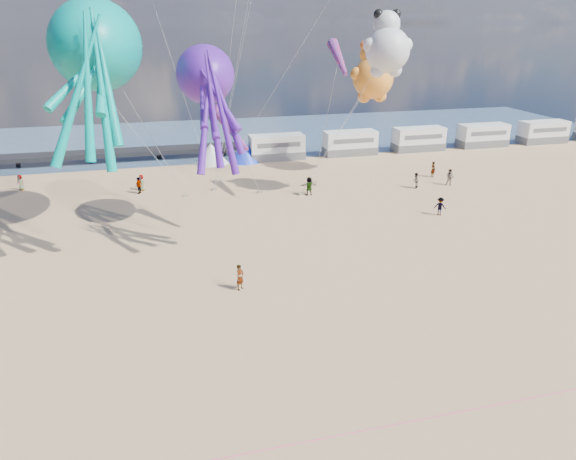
% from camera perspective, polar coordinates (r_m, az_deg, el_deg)
% --- Properties ---
extents(ground, '(120.00, 120.00, 0.00)m').
position_cam_1_polar(ground, '(26.61, 5.95, -13.82)').
color(ground, tan).
rests_on(ground, ground).
extents(water, '(120.00, 120.00, 0.00)m').
position_cam_1_polar(water, '(77.11, -8.26, 10.18)').
color(water, '#3A5470').
rests_on(water, ground).
extents(motorhome_0, '(6.60, 2.50, 3.00)m').
position_cam_1_polar(motorhome_0, '(63.28, -1.27, 9.19)').
color(motorhome_0, silver).
rests_on(motorhome_0, ground).
extents(motorhome_1, '(6.60, 2.50, 3.00)m').
position_cam_1_polar(motorhome_1, '(66.02, 6.90, 9.58)').
color(motorhome_1, silver).
rests_on(motorhome_1, ground).
extents(motorhome_2, '(6.60, 2.50, 3.00)m').
position_cam_1_polar(motorhome_2, '(69.95, 14.30, 9.77)').
color(motorhome_2, silver).
rests_on(motorhome_2, ground).
extents(motorhome_3, '(6.60, 2.50, 3.00)m').
position_cam_1_polar(motorhome_3, '(74.89, 20.83, 9.80)').
color(motorhome_3, silver).
rests_on(motorhome_3, ground).
extents(motorhome_4, '(6.60, 2.50, 3.00)m').
position_cam_1_polar(motorhome_4, '(80.65, 26.48, 9.73)').
color(motorhome_4, silver).
rests_on(motorhome_4, ground).
extents(tent_white, '(4.00, 4.00, 2.40)m').
position_cam_1_polar(tent_white, '(62.08, -8.55, 8.42)').
color(tent_white, white).
rests_on(tent_white, ground).
extents(tent_blue, '(4.00, 4.00, 2.40)m').
position_cam_1_polar(tent_blue, '(62.59, -4.88, 8.69)').
color(tent_blue, '#1933CC').
rests_on(tent_blue, ground).
extents(rope_line, '(34.00, 0.03, 0.03)m').
position_cam_1_polar(rope_line, '(23.05, 10.46, -20.72)').
color(rope_line, '#F2338C').
rests_on(rope_line, ground).
extents(standing_person, '(0.72, 0.71, 1.68)m').
position_cam_1_polar(standing_person, '(32.18, -5.35, -5.25)').
color(standing_person, tan).
rests_on(standing_person, ground).
extents(beachgoer_0, '(0.70, 0.68, 1.61)m').
position_cam_1_polar(beachgoer_0, '(53.23, -15.94, 5.10)').
color(beachgoer_0, '#7F6659').
rests_on(beachgoer_0, ground).
extents(beachgoer_1, '(0.97, 0.96, 1.69)m').
position_cam_1_polar(beachgoer_1, '(55.37, 17.54, 5.60)').
color(beachgoer_1, '#7F6659').
rests_on(beachgoer_1, ground).
extents(beachgoer_2, '(0.99, 0.95, 1.60)m').
position_cam_1_polar(beachgoer_2, '(46.35, 16.54, 2.54)').
color(beachgoer_2, '#7F6659').
rests_on(beachgoer_2, ground).
extents(beachgoer_3, '(1.10, 1.21, 1.64)m').
position_cam_1_polar(beachgoer_3, '(52.31, -16.24, 4.79)').
color(beachgoer_3, '#7F6659').
rests_on(beachgoer_3, ground).
extents(beachgoer_4, '(1.08, 0.48, 1.82)m').
position_cam_1_polar(beachgoer_4, '(49.74, 2.35, 4.90)').
color(beachgoer_4, '#7F6659').
rests_on(beachgoer_4, ground).
extents(beachgoer_5, '(0.63, 1.59, 1.67)m').
position_cam_1_polar(beachgoer_5, '(58.02, 15.83, 6.50)').
color(beachgoer_5, '#7F6659').
rests_on(beachgoer_5, ground).
extents(beachgoer_6, '(0.68, 0.61, 1.57)m').
position_cam_1_polar(beachgoer_6, '(57.87, -27.58, 4.72)').
color(beachgoer_6, '#7F6659').
rests_on(beachgoer_6, ground).
extents(beachgoer_7, '(0.90, 0.91, 1.58)m').
position_cam_1_polar(beachgoer_7, '(53.47, 13.98, 5.35)').
color(beachgoer_7, '#7F6659').
rests_on(beachgoer_7, ground).
extents(sandbag_a, '(0.50, 0.35, 0.22)m').
position_cam_1_polar(sandbag_a, '(50.44, -11.30, 3.77)').
color(sandbag_a, gray).
rests_on(sandbag_a, ground).
extents(sandbag_b, '(0.50, 0.35, 0.22)m').
position_cam_1_polar(sandbag_b, '(50.67, -3.17, 4.26)').
color(sandbag_b, gray).
rests_on(sandbag_b, ground).
extents(sandbag_c, '(0.50, 0.35, 0.22)m').
position_cam_1_polar(sandbag_c, '(49.99, 1.49, 4.04)').
color(sandbag_c, gray).
rests_on(sandbag_c, ground).
extents(sandbag_d, '(0.50, 0.35, 0.22)m').
position_cam_1_polar(sandbag_d, '(54.05, 2.93, 5.40)').
color(sandbag_d, gray).
rests_on(sandbag_d, ground).
extents(sandbag_e, '(0.50, 0.35, 0.22)m').
position_cam_1_polar(sandbag_e, '(51.99, -8.19, 4.53)').
color(sandbag_e, gray).
rests_on(sandbag_e, ground).
extents(kite_octopus_teal, '(8.83, 12.57, 13.21)m').
position_cam_1_polar(kite_octopus_teal, '(42.23, -20.55, 18.69)').
color(kite_octopus_teal, '#00978B').
extents(kite_octopus_purple, '(6.58, 10.10, 10.67)m').
position_cam_1_polar(kite_octopus_purple, '(40.14, -9.21, 16.70)').
color(kite_octopus_purple, '#4F1999').
extents(kite_panda, '(4.91, 4.65, 6.58)m').
position_cam_1_polar(kite_panda, '(47.69, 11.00, 19.02)').
color(kite_panda, silver).
extents(kite_teddy_orange, '(6.25, 6.04, 7.28)m').
position_cam_1_polar(kite_teddy_orange, '(56.51, 9.43, 16.31)').
color(kite_teddy_orange, orange).
extents(windsock_left, '(1.27, 6.28, 6.25)m').
position_cam_1_polar(windsock_left, '(48.31, -23.42, 18.21)').
color(windsock_left, red).
extents(windsock_mid, '(1.45, 5.28, 5.21)m').
position_cam_1_polar(windsock_mid, '(46.27, 5.66, 18.48)').
color(windsock_mid, red).
extents(windsock_right, '(2.78, 4.98, 5.02)m').
position_cam_1_polar(windsock_right, '(39.65, -6.42, 11.11)').
color(windsock_right, red).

